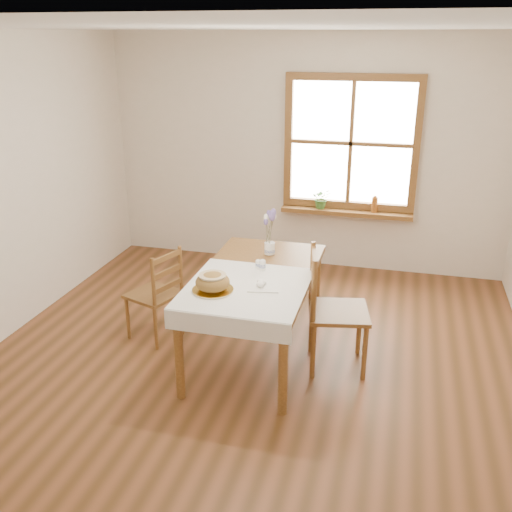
{
  "coord_description": "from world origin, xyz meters",
  "views": [
    {
      "loc": [
        1.08,
        -3.81,
        2.55
      ],
      "look_at": [
        0.0,
        0.3,
        0.9
      ],
      "focal_mm": 40.0,
      "sensor_mm": 36.0,
      "label": 1
    }
  ],
  "objects_px": {
    "dining_table": "(256,283)",
    "flower_vase": "(270,249)",
    "bread_plate": "(213,290)",
    "chair_right": "(339,310)",
    "chair_left": "(154,293)"
  },
  "relations": [
    {
      "from": "dining_table",
      "to": "chair_right",
      "type": "relative_size",
      "value": 1.59
    },
    {
      "from": "bread_plate",
      "to": "chair_right",
      "type": "bearing_deg",
      "value": 26.03
    },
    {
      "from": "dining_table",
      "to": "flower_vase",
      "type": "height_order",
      "value": "flower_vase"
    },
    {
      "from": "dining_table",
      "to": "bread_plate",
      "type": "height_order",
      "value": "bread_plate"
    },
    {
      "from": "chair_left",
      "to": "bread_plate",
      "type": "height_order",
      "value": "chair_left"
    },
    {
      "from": "bread_plate",
      "to": "flower_vase",
      "type": "bearing_deg",
      "value": 75.32
    },
    {
      "from": "chair_right",
      "to": "chair_left",
      "type": "bearing_deg",
      "value": 76.13
    },
    {
      "from": "chair_right",
      "to": "flower_vase",
      "type": "xyz_separation_m",
      "value": [
        -0.67,
        0.43,
        0.3
      ]
    },
    {
      "from": "chair_right",
      "to": "bread_plate",
      "type": "height_order",
      "value": "chair_right"
    },
    {
      "from": "chair_left",
      "to": "bread_plate",
      "type": "xyz_separation_m",
      "value": [
        0.74,
        -0.52,
        0.34
      ]
    },
    {
      "from": "dining_table",
      "to": "flower_vase",
      "type": "distance_m",
      "value": 0.46
    },
    {
      "from": "chair_right",
      "to": "dining_table",
      "type": "bearing_deg",
      "value": 79.14
    },
    {
      "from": "chair_left",
      "to": "chair_right",
      "type": "xyz_separation_m",
      "value": [
        1.64,
        -0.08,
        0.08
      ]
    },
    {
      "from": "dining_table",
      "to": "bread_plate",
      "type": "distance_m",
      "value": 0.5
    },
    {
      "from": "dining_table",
      "to": "flower_vase",
      "type": "xyz_separation_m",
      "value": [
        0.01,
        0.44,
        0.14
      ]
    }
  ]
}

